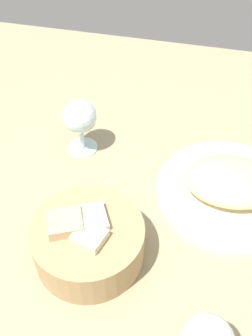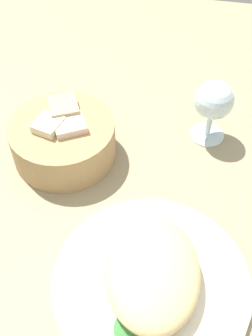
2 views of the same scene
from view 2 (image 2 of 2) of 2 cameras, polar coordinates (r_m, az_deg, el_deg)
name	(u,v)px [view 2 (image 2 of 2)]	position (r cm, az deg, el deg)	size (l,w,h in cm)	color
ground_plane	(90,203)	(70.42, -4.92, -4.79)	(140.00, 140.00, 2.00)	gray
plate	(151,282)	(61.29, 3.48, -15.24)	(27.94, 27.94, 1.40)	white
omelette	(152,271)	(58.39, 3.63, -13.91)	(17.77, 13.05, 5.03)	#EECD88
lettuce_garnish	(133,327)	(57.42, 0.98, -20.87)	(5.13, 5.13, 1.21)	#3A813A
bread_basket	(63,138)	(73.78, -8.54, 4.03)	(18.17, 18.17, 9.11)	tan
wine_glass_near	(214,103)	(75.18, 11.85, 8.70)	(6.97, 6.97, 12.10)	silver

